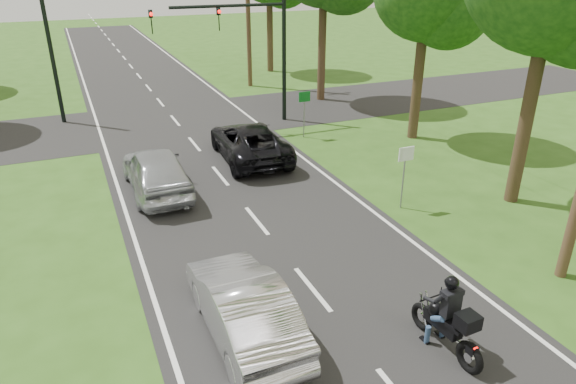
% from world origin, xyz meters
% --- Properties ---
extents(ground, '(140.00, 140.00, 0.00)m').
position_xyz_m(ground, '(0.00, 0.00, 0.00)').
color(ground, '#2A4E16').
rests_on(ground, ground).
extents(road, '(8.00, 100.00, 0.01)m').
position_xyz_m(road, '(0.00, 10.00, 0.01)').
color(road, black).
rests_on(road, ground).
extents(cross_road, '(60.00, 7.00, 0.01)m').
position_xyz_m(cross_road, '(0.00, 16.00, 0.01)').
color(cross_road, black).
rests_on(cross_road, ground).
extents(motorcycle_rider, '(0.59, 2.09, 1.80)m').
position_xyz_m(motorcycle_rider, '(1.61, -3.07, 0.71)').
color(motorcycle_rider, black).
rests_on(motorcycle_rider, ground).
extents(dark_suv, '(2.73, 5.38, 1.46)m').
position_xyz_m(dark_suv, '(1.67, 9.33, 0.74)').
color(dark_suv, black).
rests_on(dark_suv, road).
extents(silver_sedan, '(1.54, 4.36, 1.43)m').
position_xyz_m(silver_sedan, '(-2.09, -0.91, 0.73)').
color(silver_sedan, silver).
rests_on(silver_sedan, road).
extents(silver_suv, '(1.96, 4.73, 1.60)m').
position_xyz_m(silver_suv, '(-2.42, 7.50, 0.81)').
color(silver_suv, '#B0B3B8').
rests_on(silver_suv, road).
extents(traffic_signal, '(6.38, 0.44, 6.00)m').
position_xyz_m(traffic_signal, '(3.34, 14.00, 4.14)').
color(traffic_signal, black).
rests_on(traffic_signal, ground).
extents(signal_pole_far, '(0.20, 0.20, 6.00)m').
position_xyz_m(signal_pole_far, '(-5.20, 18.00, 3.00)').
color(signal_pole_far, black).
rests_on(signal_pole_far, ground).
extents(utility_pole_far, '(1.60, 0.28, 10.00)m').
position_xyz_m(utility_pole_far, '(6.20, 22.00, 5.08)').
color(utility_pole_far, brown).
rests_on(utility_pole_far, ground).
extents(sign_white, '(0.55, 0.07, 2.12)m').
position_xyz_m(sign_white, '(4.70, 2.98, 1.60)').
color(sign_white, slate).
rests_on(sign_white, ground).
extents(sign_green, '(0.55, 0.07, 2.12)m').
position_xyz_m(sign_green, '(4.90, 10.98, 1.60)').
color(sign_green, slate).
rests_on(sign_green, ground).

